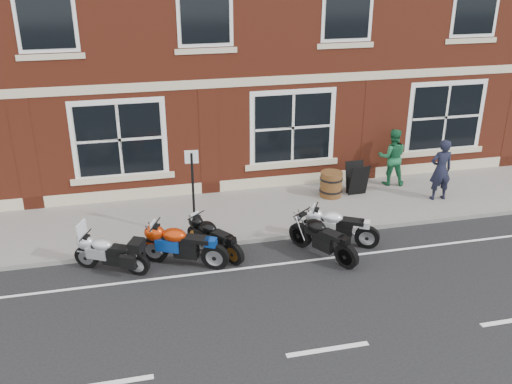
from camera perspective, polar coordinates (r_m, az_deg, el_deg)
ground at (r=13.39m, az=2.81°, el=-7.61°), size 80.00×80.00×0.00m
sidewalk at (r=15.93m, az=-0.12°, el=-2.03°), size 30.00×3.00×0.12m
kerb at (r=14.56m, az=1.29°, el=-4.62°), size 30.00×0.16×0.12m
moto_touring_silver at (r=13.47m, az=-14.46°, el=-5.76°), size 1.69×0.97×1.22m
moto_sport_red at (r=13.37m, az=-7.34°, el=-5.13°), size 1.98×1.08×0.96m
moto_sport_black at (r=13.76m, az=-4.19°, el=-4.42°), size 1.15×1.63×0.85m
moto_sport_silver at (r=14.33m, az=8.21°, el=-3.29°), size 1.80×1.10×0.90m
moto_naked_black at (r=13.72m, az=6.65°, el=-4.38°), size 1.17×1.85×0.93m
pedestrian_left at (r=17.12m, az=18.00°, el=2.13°), size 0.67×0.45×1.81m
pedestrian_right at (r=17.86m, az=13.46°, el=3.43°), size 1.02×0.89×1.76m
a_board_sign at (r=17.07m, az=10.06°, el=1.34°), size 0.59×0.41×0.95m
barrel_planter at (r=16.82m, az=7.52°, el=0.79°), size 0.67×0.67×0.75m
parking_sign at (r=13.98m, az=-6.32°, el=0.37°), size 0.33×0.06×2.32m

